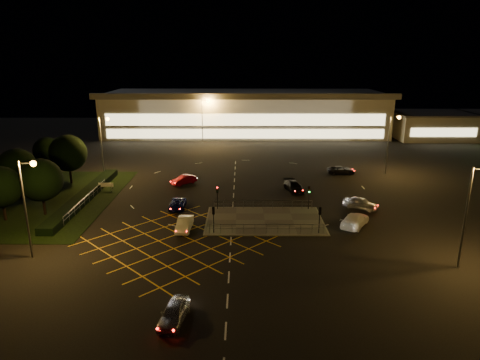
{
  "coord_description": "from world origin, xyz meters",
  "views": [
    {
      "loc": [
        -0.83,
        -51.24,
        19.53
      ],
      "look_at": [
        -1.06,
        9.21,
        2.0
      ],
      "focal_mm": 32.0,
      "sensor_mm": 36.0,
      "label": 1
    }
  ],
  "objects_px": {
    "car_east_grey": "(341,170)",
    "car_approach_white": "(355,220)",
    "car_left_blue": "(177,204)",
    "car_far_dkgrey": "(294,187)",
    "signal_se": "(320,214)",
    "signal_nw": "(217,193)",
    "signal_sw": "(214,214)",
    "signal_ne": "(309,193)",
    "car_circ_red": "(184,180)",
    "car_right_silver": "(361,203)",
    "car_queue_white": "(184,224)",
    "car_near_silver": "(174,312)"
  },
  "relations": [
    {
      "from": "signal_sw",
      "to": "car_right_silver",
      "type": "bearing_deg",
      "value": -156.07
    },
    {
      "from": "car_east_grey",
      "to": "car_approach_white",
      "type": "bearing_deg",
      "value": 170.22
    },
    {
      "from": "signal_sw",
      "to": "car_east_grey",
      "type": "xyz_separation_m",
      "value": [
        20.34,
        25.9,
        -1.7
      ]
    },
    {
      "from": "signal_nw",
      "to": "car_circ_red",
      "type": "distance_m",
      "value": 13.33
    },
    {
      "from": "car_right_silver",
      "to": "signal_ne",
      "type": "bearing_deg",
      "value": 127.77
    },
    {
      "from": "signal_sw",
      "to": "car_right_silver",
      "type": "relative_size",
      "value": 0.69
    },
    {
      "from": "signal_ne",
      "to": "car_circ_red",
      "type": "xyz_separation_m",
      "value": [
        -18.01,
        11.78,
        -1.66
      ]
    },
    {
      "from": "car_right_silver",
      "to": "signal_sw",
      "type": "bearing_deg",
      "value": 148.07
    },
    {
      "from": "signal_se",
      "to": "signal_nw",
      "type": "distance_m",
      "value": 14.41
    },
    {
      "from": "car_right_silver",
      "to": "car_approach_white",
      "type": "relative_size",
      "value": 0.84
    },
    {
      "from": "car_circ_red",
      "to": "car_east_grey",
      "type": "height_order",
      "value": "car_circ_red"
    },
    {
      "from": "car_circ_red",
      "to": "car_approach_white",
      "type": "height_order",
      "value": "car_approach_white"
    },
    {
      "from": "signal_sw",
      "to": "car_east_grey",
      "type": "relative_size",
      "value": 0.66
    },
    {
      "from": "signal_se",
      "to": "car_approach_white",
      "type": "xyz_separation_m",
      "value": [
        4.68,
        2.35,
        -1.58
      ]
    },
    {
      "from": "signal_nw",
      "to": "signal_ne",
      "type": "bearing_deg",
      "value": 0.0
    },
    {
      "from": "signal_sw",
      "to": "car_left_blue",
      "type": "relative_size",
      "value": 0.72
    },
    {
      "from": "car_far_dkgrey",
      "to": "car_approach_white",
      "type": "relative_size",
      "value": 0.91
    },
    {
      "from": "signal_sw",
      "to": "signal_nw",
      "type": "relative_size",
      "value": 1.0
    },
    {
      "from": "signal_ne",
      "to": "car_near_silver",
      "type": "xyz_separation_m",
      "value": [
        -13.98,
        -24.77,
        -1.63
      ]
    },
    {
      "from": "car_east_grey",
      "to": "car_left_blue",
      "type": "bearing_deg",
      "value": 123.25
    },
    {
      "from": "car_east_grey",
      "to": "car_queue_white",
      "type": "bearing_deg",
      "value": 135.16
    },
    {
      "from": "car_left_blue",
      "to": "car_approach_white",
      "type": "distance_m",
      "value": 22.87
    },
    {
      "from": "car_near_silver",
      "to": "car_east_grey",
      "type": "relative_size",
      "value": 0.9
    },
    {
      "from": "signal_ne",
      "to": "car_queue_white",
      "type": "bearing_deg",
      "value": -156.15
    },
    {
      "from": "car_queue_white",
      "to": "car_near_silver",
      "type": "bearing_deg",
      "value": -82.87
    },
    {
      "from": "car_near_silver",
      "to": "car_right_silver",
      "type": "bearing_deg",
      "value": 58.79
    },
    {
      "from": "car_left_blue",
      "to": "car_approach_white",
      "type": "bearing_deg",
      "value": -16.0
    },
    {
      "from": "car_queue_white",
      "to": "car_left_blue",
      "type": "height_order",
      "value": "car_queue_white"
    },
    {
      "from": "car_left_blue",
      "to": "car_approach_white",
      "type": "xyz_separation_m",
      "value": [
        22.05,
        -6.09,
        0.18
      ]
    },
    {
      "from": "car_queue_white",
      "to": "car_right_silver",
      "type": "distance_m",
      "value": 23.65
    },
    {
      "from": "car_far_dkgrey",
      "to": "signal_nw",
      "type": "bearing_deg",
      "value": -157.16
    },
    {
      "from": "signal_ne",
      "to": "signal_nw",
      "type": "bearing_deg",
      "value": 180.0
    },
    {
      "from": "car_circ_red",
      "to": "car_queue_white",
      "type": "bearing_deg",
      "value": -35.15
    },
    {
      "from": "signal_se",
      "to": "signal_nw",
      "type": "bearing_deg",
      "value": -33.65
    },
    {
      "from": "car_near_silver",
      "to": "car_circ_red",
      "type": "xyz_separation_m",
      "value": [
        -4.02,
        36.55,
        -0.03
      ]
    },
    {
      "from": "car_far_dkgrey",
      "to": "car_circ_red",
      "type": "bearing_deg",
      "value": 154.34
    },
    {
      "from": "signal_se",
      "to": "car_circ_red",
      "type": "distance_m",
      "value": 26.79
    },
    {
      "from": "car_queue_white",
      "to": "car_circ_red",
      "type": "xyz_separation_m",
      "value": [
        -2.51,
        18.64,
        -0.03
      ]
    },
    {
      "from": "car_near_silver",
      "to": "car_left_blue",
      "type": "height_order",
      "value": "car_near_silver"
    },
    {
      "from": "car_left_blue",
      "to": "car_right_silver",
      "type": "height_order",
      "value": "car_right_silver"
    },
    {
      "from": "signal_sw",
      "to": "signal_ne",
      "type": "xyz_separation_m",
      "value": [
        12.0,
        7.99,
        0.0
      ]
    },
    {
      "from": "signal_se",
      "to": "signal_nw",
      "type": "height_order",
      "value": "same"
    },
    {
      "from": "signal_sw",
      "to": "car_circ_red",
      "type": "distance_m",
      "value": 20.73
    },
    {
      "from": "car_queue_white",
      "to": "car_far_dkgrey",
      "type": "relative_size",
      "value": 0.9
    },
    {
      "from": "car_queue_white",
      "to": "signal_ne",
      "type": "bearing_deg",
      "value": 26.14
    },
    {
      "from": "car_near_silver",
      "to": "car_east_grey",
      "type": "distance_m",
      "value": 48.17
    },
    {
      "from": "car_left_blue",
      "to": "car_far_dkgrey",
      "type": "height_order",
      "value": "car_far_dkgrey"
    },
    {
      "from": "car_left_blue",
      "to": "car_far_dkgrey",
      "type": "bearing_deg",
      "value": 24.52
    },
    {
      "from": "car_queue_white",
      "to": "car_far_dkgrey",
      "type": "distance_m",
      "value": 20.87
    },
    {
      "from": "car_left_blue",
      "to": "car_circ_red",
      "type": "bearing_deg",
      "value": 92.63
    }
  ]
}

